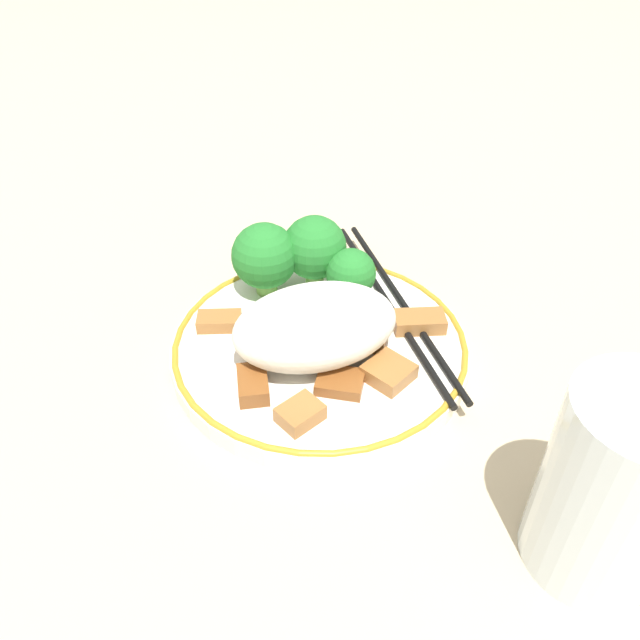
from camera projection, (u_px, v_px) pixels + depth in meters
name	position (u px, v px, depth m)	size (l,w,h in m)	color
ground_plane	(320.00, 355.00, 0.48)	(3.00, 3.00, 0.00)	#C6B28E
plate	(320.00, 346.00, 0.48)	(0.23, 0.23, 0.02)	white
rice_mound	(315.00, 327.00, 0.44)	(0.12, 0.07, 0.06)	white
broccoli_back_left	(351.00, 274.00, 0.50)	(0.04, 0.04, 0.05)	#72AD4C
broccoli_back_center	(314.00, 248.00, 0.51)	(0.05, 0.05, 0.06)	#72AD4C
broccoli_back_right	(265.00, 257.00, 0.50)	(0.05, 0.05, 0.06)	#72AD4C
meat_near_front	(253.00, 385.00, 0.43)	(0.02, 0.04, 0.01)	brown
meat_near_left	(345.00, 381.00, 0.43)	(0.04, 0.04, 0.01)	brown
meat_near_right	(219.00, 321.00, 0.48)	(0.04, 0.03, 0.01)	#9E6633
meat_near_back	(264.00, 337.00, 0.47)	(0.04, 0.04, 0.01)	brown
meat_on_rice_edge	(300.00, 414.00, 0.41)	(0.03, 0.03, 0.01)	#9E6633
meat_mid_left	(374.00, 335.00, 0.47)	(0.03, 0.04, 0.01)	brown
meat_mid_right	(389.00, 372.00, 0.44)	(0.04, 0.04, 0.01)	#9E6633
meat_far_scatter	(419.00, 322.00, 0.48)	(0.04, 0.03, 0.01)	#9E6633
chopsticks	(395.00, 303.00, 0.51)	(0.02, 0.24, 0.01)	black
drinking_glass	(615.00, 488.00, 0.32)	(0.07, 0.07, 0.12)	silver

